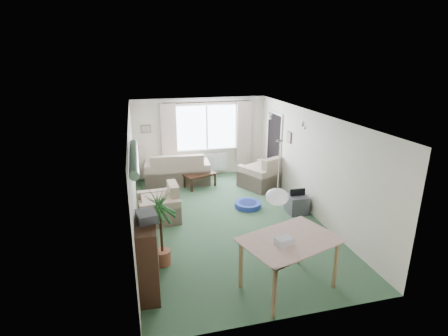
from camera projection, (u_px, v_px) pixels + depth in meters
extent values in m
plane|color=#325337|center=(227.00, 220.00, 7.99)|extent=(6.50, 6.50, 0.00)
cube|color=white|center=(207.00, 127.00, 10.55)|extent=(1.80, 0.03, 1.30)
cube|color=black|center=(207.00, 102.00, 10.24)|extent=(2.60, 0.03, 0.03)
cube|color=beige|center=(169.00, 138.00, 10.26)|extent=(0.45, 0.08, 2.00)
cube|color=beige|center=(244.00, 134.00, 10.80)|extent=(0.45, 0.08, 2.00)
cube|color=white|center=(207.00, 163.00, 10.86)|extent=(1.20, 0.10, 0.55)
cube|color=black|center=(274.00, 148.00, 10.17)|extent=(0.03, 0.95, 2.00)
sphere|color=white|center=(277.00, 197.00, 5.46)|extent=(0.36, 0.36, 0.36)
cylinder|color=#196626|center=(134.00, 157.00, 4.72)|extent=(1.60, 1.60, 0.12)
sphere|color=silver|center=(270.00, 114.00, 8.44)|extent=(0.20, 0.20, 0.20)
sphere|color=silver|center=(304.00, 123.00, 7.40)|extent=(0.20, 0.20, 0.20)
cube|color=brown|center=(146.00, 129.00, 10.12)|extent=(0.28, 0.03, 0.22)
cube|color=brown|center=(289.00, 137.00, 9.08)|extent=(0.03, 0.24, 0.30)
cube|color=tan|center=(177.00, 167.00, 10.20)|extent=(1.92, 1.12, 0.92)
cube|color=beige|center=(261.00, 171.00, 9.88)|extent=(1.35, 1.33, 0.91)
cube|color=#BEA990|center=(159.00, 202.00, 7.90)|extent=(0.93, 0.98, 0.83)
cube|color=black|center=(200.00, 180.00, 9.92)|extent=(1.00, 0.79, 0.40)
cube|color=brown|center=(199.00, 170.00, 9.88)|extent=(0.12, 0.06, 0.16)
cube|color=black|center=(148.00, 256.00, 5.45)|extent=(0.37, 1.00, 1.20)
cube|color=#3A3A40|center=(146.00, 217.00, 5.27)|extent=(0.34, 0.40, 0.14)
cylinder|color=#1B4F2C|center=(161.00, 228.00, 6.09)|extent=(0.76, 0.76, 1.45)
cube|color=tan|center=(288.00, 264.00, 5.54)|extent=(1.59, 1.30, 0.86)
cube|color=silver|center=(284.00, 241.00, 5.26)|extent=(0.28, 0.23, 0.12)
cube|color=#2F2F34|center=(297.00, 204.00, 8.29)|extent=(0.45, 0.50, 0.44)
cylinder|color=navy|center=(248.00, 205.00, 8.63)|extent=(0.83, 0.83, 0.13)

